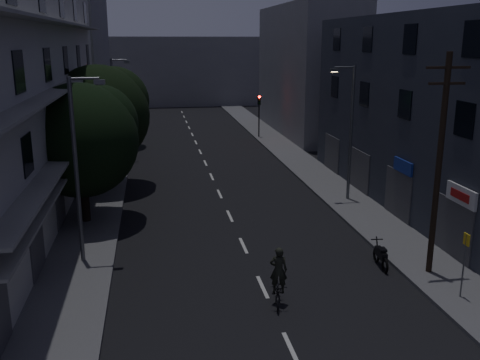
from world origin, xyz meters
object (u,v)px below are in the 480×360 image
object	(u,v)px
utility_pole	(439,162)
motorcycle	(381,256)
bus_stop_sign	(465,254)
cyclist	(278,285)

from	to	relation	value
utility_pole	motorcycle	xyz separation A→B (m)	(-1.67, 1.10, -4.40)
bus_stop_sign	motorcycle	bearing A→B (deg)	116.35
bus_stop_sign	cyclist	bearing A→B (deg)	172.91
utility_pole	bus_stop_sign	size ratio (longest dim) A/B	3.56
motorcycle	cyclist	xyz separation A→B (m)	(-5.19, -2.57, 0.29)
utility_pole	cyclist	size ratio (longest dim) A/B	3.99
motorcycle	cyclist	bearing A→B (deg)	-148.19
bus_stop_sign	cyclist	world-z (taller)	bus_stop_sign
utility_pole	bus_stop_sign	xyz separation A→B (m)	(0.03, -2.33, -2.98)
utility_pole	cyclist	bearing A→B (deg)	-167.85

